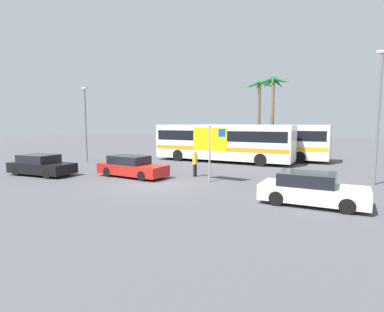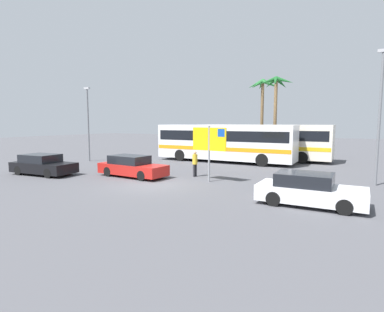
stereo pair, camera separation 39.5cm
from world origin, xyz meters
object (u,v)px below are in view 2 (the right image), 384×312
bus_rear_coach (262,140)px  car_white (309,190)px  car_black (43,165)px  car_red (132,167)px  ferry_sign (210,141)px  pedestrian_by_bus (195,162)px  bus_front_coach (224,141)px

bus_rear_coach → car_white: size_ratio=2.82×
car_white → car_black: 16.33m
car_white → car_red: size_ratio=0.90×
bus_rear_coach → ferry_sign: bearing=-88.2°
car_red → pedestrian_by_bus: size_ratio=2.88×
ferry_sign → car_white: (5.73, -2.59, -1.69)m
car_red → pedestrian_by_bus: 3.97m
bus_front_coach → bus_rear_coach: (2.40, 3.23, 0.00)m
pedestrian_by_bus → ferry_sign: bearing=158.8°
bus_rear_coach → car_black: bearing=-124.4°
bus_rear_coach → car_white: bus_rear_coach is taller
bus_front_coach → car_black: bearing=-123.8°
car_white → bus_rear_coach: bearing=112.9°
car_black → bus_rear_coach: bearing=51.2°
bus_front_coach → car_black: 14.10m
ferry_sign → car_black: ferry_sign is taller
bus_rear_coach → ferry_sign: 11.94m
car_black → pedestrian_by_bus: pedestrian_by_bus is taller
ferry_sign → pedestrian_by_bus: (-1.54, 1.09, -1.38)m
car_red → bus_front_coach: bearing=80.7°
car_white → car_red: same height
bus_front_coach → car_white: size_ratio=2.82×
ferry_sign → car_white: 6.51m
ferry_sign → car_black: bearing=-157.3°
bus_front_coach → car_black: bus_front_coach is taller
pedestrian_by_bus → bus_rear_coach: bearing=-82.0°
car_white → car_red: (-10.75, 1.78, -0.00)m
bus_front_coach → bus_rear_coach: bearing=53.4°
car_white → car_red: bearing=170.6°
ferry_sign → pedestrian_by_bus: ferry_sign is taller
bus_rear_coach → car_white: 15.78m
car_black → ferry_sign: bearing=11.3°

